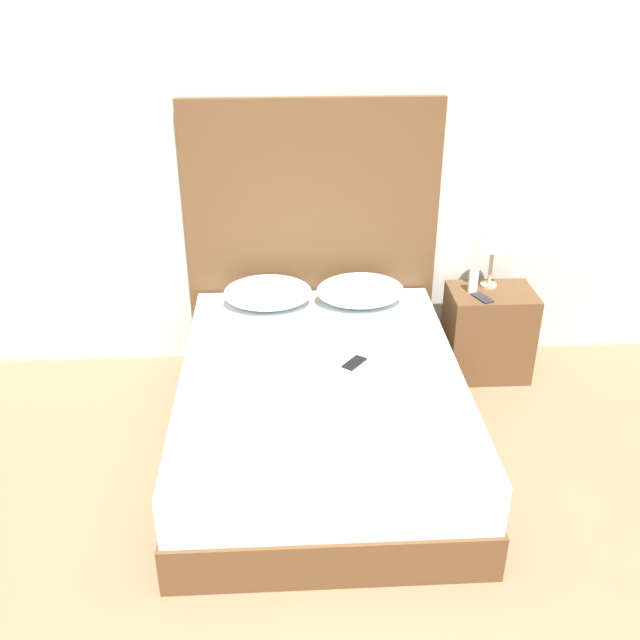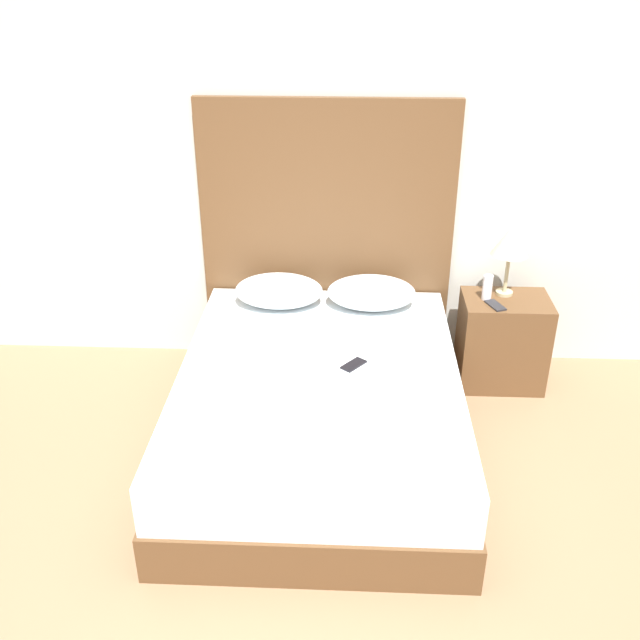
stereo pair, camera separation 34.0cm
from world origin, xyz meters
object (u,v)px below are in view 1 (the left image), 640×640
at_px(nightstand, 488,333).
at_px(table_lamp, 495,235).
at_px(phone_on_nightstand, 482,298).
at_px(bed, 321,410).
at_px(phone_on_bed, 354,363).

distance_m(nightstand, table_lamp, 0.66).
bearing_deg(phone_on_nightstand, bed, -147.35).
xyz_separation_m(phone_on_bed, nightstand, (0.95, 0.71, -0.23)).
height_order(phone_on_bed, nightstand, nightstand).
relative_size(bed, phone_on_nightstand, 12.28).
height_order(bed, phone_on_nightstand, phone_on_nightstand).
distance_m(bed, phone_on_nightstand, 1.29).
relative_size(bed, table_lamp, 4.42).
bearing_deg(phone_on_nightstand, phone_on_bed, -144.39).
xyz_separation_m(bed, phone_on_bed, (0.19, 0.05, 0.27)).
relative_size(phone_on_bed, phone_on_nightstand, 0.97).
distance_m(nightstand, phone_on_nightstand, 0.33).
bearing_deg(nightstand, table_lamp, 96.87).
bearing_deg(phone_on_nightstand, table_lamp, 64.10).
bearing_deg(table_lamp, bed, -143.26).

